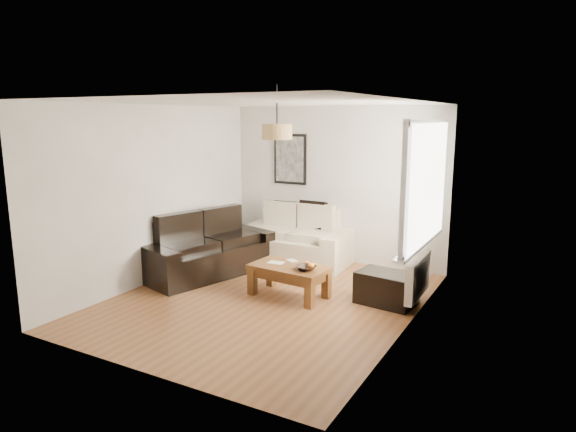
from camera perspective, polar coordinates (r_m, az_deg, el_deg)
The scene contains 21 objects.
floor at distance 6.90m, azimuth -2.44°, elevation -9.45°, with size 4.50×4.50×0.00m, color brown.
ceiling at distance 6.46m, azimuth -2.63°, elevation 12.70°, with size 3.80×4.50×0.00m, color white, non-canonical shape.
wall_back at distance 8.53m, azimuth 5.36°, elevation 3.52°, with size 3.80×0.04×2.60m, color silver, non-canonical shape.
wall_front at distance 4.82m, azimuth -16.60°, elevation -2.80°, with size 3.80×0.04×2.60m, color silver, non-canonical shape.
wall_left at distance 7.70m, azimuth -14.71°, elevation 2.39°, with size 0.04×4.50×2.60m, color silver, non-canonical shape.
wall_right at distance 5.81m, azimuth 13.69°, elevation -0.32°, with size 0.04×4.50×2.60m, color silver, non-canonical shape.
window_bay at distance 6.54m, azimuth 15.33°, elevation 3.51°, with size 0.14×1.90×1.60m, color white, non-canonical shape.
radiator at distance 6.81m, azimuth 14.48°, elevation -6.69°, with size 0.10×0.90×0.52m, color white.
poster at distance 8.83m, azimuth 0.24°, elevation 6.43°, with size 0.62×0.04×0.87m, color black, non-canonical shape.
pendant_shade at distance 6.72m, azimuth -1.25°, elevation 9.49°, with size 0.40×0.40×0.20m, color tan.
loveseat_cream at distance 8.49m, azimuth 0.74°, elevation -2.26°, with size 1.83×1.00×0.91m, color beige, non-canonical shape.
sofa_leather at distance 8.00m, azimuth -9.10°, elevation -3.32°, with size 2.07×1.01×0.89m, color black, non-canonical shape.
coffee_table at distance 6.96m, azimuth 0.12°, elevation -7.35°, with size 1.06×0.58×0.43m, color brown, non-canonical shape.
ottoman at distance 6.81m, azimuth 11.03°, elevation -8.01°, with size 0.74×0.48×0.42m, color black.
cushion_left at distance 8.76m, azimuth -0.29°, elevation 0.29°, with size 0.42×0.13×0.42m, color black.
cushion_right at distance 8.52m, azimuth 2.73°, elevation 0.13°, with size 0.47×0.15×0.47m, color black.
fruit_bowl at distance 6.69m, azimuth 2.03°, elevation -5.88°, with size 0.26×0.26×0.06m, color black.
orange_a at distance 6.75m, azimuth 2.64°, elevation -5.67°, with size 0.08×0.08×0.08m, color orange.
orange_b at distance 6.77m, azimuth 2.96°, elevation -5.61°, with size 0.07×0.07×0.07m, color orange.
orange_c at distance 6.87m, azimuth 2.12°, elevation -5.36°, with size 0.07×0.07×0.07m, color #F05914.
papers at distance 7.03m, azimuth -1.37°, elevation -5.27°, with size 0.21×0.15×0.01m, color beige.
Camera 1 is at (3.36, -5.51, 2.42)m, focal length 31.51 mm.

